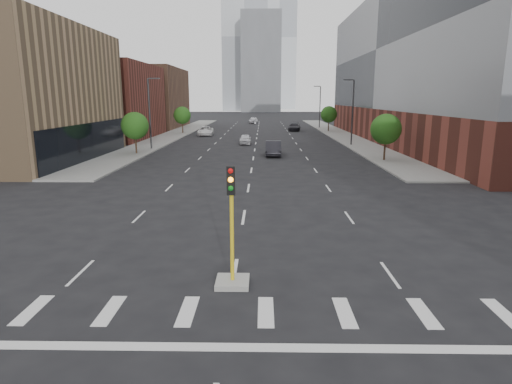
{
  "coord_description": "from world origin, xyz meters",
  "views": [
    {
      "loc": [
        1.09,
        -5.45,
        6.67
      ],
      "look_at": [
        0.78,
        13.34,
        2.5
      ],
      "focal_mm": 30.0,
      "sensor_mm": 36.0,
      "label": 1
    }
  ],
  "objects_px": {
    "car_deep_right": "(294,127)",
    "car_mid_right": "(273,148)",
    "car_near_left": "(245,139)",
    "median_traffic_signal": "(232,260)",
    "car_far_left": "(206,131)",
    "car_distant": "(253,120)"
  },
  "relations": [
    {
      "from": "median_traffic_signal",
      "to": "car_far_left",
      "type": "distance_m",
      "value": 62.91
    },
    {
      "from": "car_far_left",
      "to": "car_distant",
      "type": "height_order",
      "value": "car_distant"
    },
    {
      "from": "median_traffic_signal",
      "to": "car_near_left",
      "type": "bearing_deg",
      "value": 91.8
    },
    {
      "from": "median_traffic_signal",
      "to": "car_mid_right",
      "type": "relative_size",
      "value": 0.86
    },
    {
      "from": "car_deep_right",
      "to": "car_distant",
      "type": "xyz_separation_m",
      "value": [
        -8.86,
        24.97,
        0.08
      ]
    },
    {
      "from": "car_far_left",
      "to": "car_mid_right",
      "type": "bearing_deg",
      "value": -70.56
    },
    {
      "from": "car_mid_right",
      "to": "car_distant",
      "type": "distance_m",
      "value": 62.74
    },
    {
      "from": "car_mid_right",
      "to": "median_traffic_signal",
      "type": "bearing_deg",
      "value": -92.63
    },
    {
      "from": "car_far_left",
      "to": "car_near_left",
      "type": "bearing_deg",
      "value": -65.62
    },
    {
      "from": "median_traffic_signal",
      "to": "car_distant",
      "type": "xyz_separation_m",
      "value": [
        -1.43,
        98.01,
        -0.12
      ]
    },
    {
      "from": "car_mid_right",
      "to": "car_far_left",
      "type": "height_order",
      "value": "car_mid_right"
    },
    {
      "from": "car_near_left",
      "to": "car_deep_right",
      "type": "distance_m",
      "value": 26.74
    },
    {
      "from": "car_near_left",
      "to": "car_distant",
      "type": "height_order",
      "value": "car_distant"
    },
    {
      "from": "car_mid_right",
      "to": "car_deep_right",
      "type": "bearing_deg",
      "value": 83.32
    },
    {
      "from": "car_far_left",
      "to": "car_distant",
      "type": "distance_m",
      "value": 36.61
    },
    {
      "from": "car_mid_right",
      "to": "car_near_left",
      "type": "bearing_deg",
      "value": 108.01
    },
    {
      "from": "car_deep_right",
      "to": "car_mid_right",
      "type": "bearing_deg",
      "value": -89.37
    },
    {
      "from": "car_distant",
      "to": "car_mid_right",
      "type": "bearing_deg",
      "value": -82.4
    },
    {
      "from": "car_near_left",
      "to": "car_deep_right",
      "type": "bearing_deg",
      "value": 69.71
    },
    {
      "from": "median_traffic_signal",
      "to": "car_near_left",
      "type": "height_order",
      "value": "median_traffic_signal"
    },
    {
      "from": "median_traffic_signal",
      "to": "car_far_left",
      "type": "relative_size",
      "value": 0.78
    },
    {
      "from": "car_mid_right",
      "to": "car_deep_right",
      "type": "relative_size",
      "value": 0.95
    }
  ]
}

